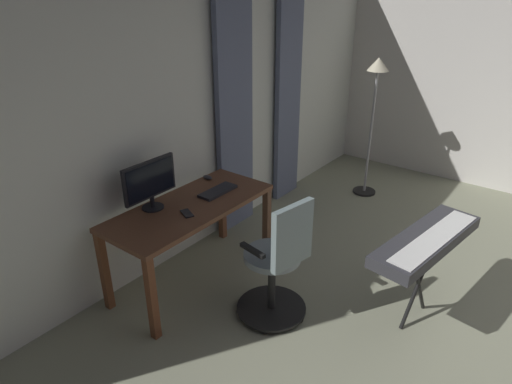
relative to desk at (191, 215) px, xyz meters
The scene contains 11 objects.
back_room_partition 1.03m from the desk, 142.61° to the right, with size 6.25×0.10×2.64m, color silver.
curtain_left_panel 2.09m from the desk, 169.68° to the right, with size 0.44×0.06×2.40m, color slate.
curtain_right_panel 1.22m from the desk, 160.61° to the right, with size 0.50×0.06×2.40m, color slate.
desk is the anchor object (origin of this frame).
office_chair 0.89m from the desk, 92.61° to the left, with size 0.56×0.56×1.04m.
computer_monitor 0.45m from the desk, 41.98° to the right, with size 0.50×0.18×0.41m.
computer_keyboard 0.34m from the desk, behind, with size 0.37×0.14×0.02m, color #232328.
computer_mouse 0.55m from the desk, 152.86° to the right, with size 0.06×0.10×0.04m, color #333338.
cell_phone_face_up 0.19m from the desk, 36.29° to the left, with size 0.07×0.14×0.01m, color black.
piano_keyboard 1.87m from the desk, 111.02° to the left, with size 1.14×0.48×0.77m.
floor_lamp 2.71m from the desk, behind, with size 0.28×0.28×1.66m.
Camera 1 is at (2.93, -0.33, 2.44)m, focal length 31.53 mm.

